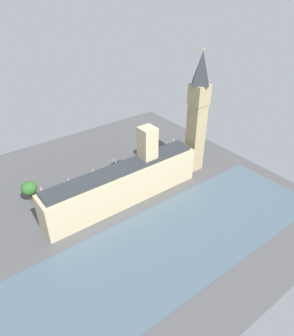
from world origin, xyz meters
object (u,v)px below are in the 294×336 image
object	(u,v)px
pedestrian_opposite_hall	(151,174)
plane_tree_far_end	(29,188)
car_silver_by_river_gate	(124,176)
double_decker_bus_trailing	(111,181)
car_black_kerbside	(153,163)
street_lamp_leading	(113,163)
plane_tree_near_tower	(145,146)
clock_tower	(198,112)
car_white_midblock	(142,173)
car_blue_corner	(54,203)
parliament_building	(125,182)
double_decker_bus_under_trees	(83,191)

from	to	relation	value
pedestrian_opposite_hall	plane_tree_far_end	bearing A→B (deg)	168.07
car_silver_by_river_gate	double_decker_bus_trailing	distance (m)	9.23
double_decker_bus_trailing	car_black_kerbside	bearing A→B (deg)	-86.84
car_silver_by_river_gate	street_lamp_leading	size ratio (longest dim) A/B	0.84
plane_tree_near_tower	car_black_kerbside	bearing A→B (deg)	170.24
clock_tower	street_lamp_leading	xyz separation A→B (m)	(22.14, 32.49, -25.41)
car_black_kerbside	pedestrian_opposite_hall	world-z (taller)	car_black_kerbside
clock_tower	pedestrian_opposite_hall	xyz separation A→B (m)	(7.30, 20.90, -28.73)
car_silver_by_river_gate	pedestrian_opposite_hall	world-z (taller)	car_silver_by_river_gate
car_white_midblock	car_blue_corner	world-z (taller)	same
clock_tower	car_white_midblock	xyz separation A→B (m)	(9.92, 24.22, -28.56)
parliament_building	car_silver_by_river_gate	bearing A→B (deg)	-30.42
street_lamp_leading	car_blue_corner	bearing A→B (deg)	103.29
double_decker_bus_under_trees	car_blue_corner	bearing A→B (deg)	-104.24
car_blue_corner	car_white_midblock	bearing A→B (deg)	83.22
car_blue_corner	clock_tower	bearing A→B (deg)	76.85
car_black_kerbside	double_decker_bus_under_trees	distance (m)	40.29
clock_tower	double_decker_bus_under_trees	xyz separation A→B (m)	(11.95, 54.46, -26.81)
car_black_kerbside	car_blue_corner	bearing A→B (deg)	-94.89
parliament_building	car_blue_corner	xyz separation A→B (m)	(15.10, 26.33, -7.96)
double_decker_bus_under_trees	pedestrian_opposite_hall	distance (m)	33.93
car_black_kerbside	plane_tree_far_end	world-z (taller)	plane_tree_far_end
double_decker_bus_under_trees	plane_tree_far_end	size ratio (longest dim) A/B	1.10
plane_tree_near_tower	street_lamp_leading	xyz separation A→B (m)	(-1.22, 19.93, -2.31)
double_decker_bus_under_trees	plane_tree_near_tower	bearing A→B (deg)	100.06
clock_tower	plane_tree_near_tower	bearing A→B (deg)	28.27
car_black_kerbside	double_decker_bus_trailing	world-z (taller)	double_decker_bus_trailing
pedestrian_opposite_hall	street_lamp_leading	size ratio (longest dim) A/B	0.28
parliament_building	plane_tree_far_end	distance (m)	40.21
double_decker_bus_trailing	double_decker_bus_under_trees	xyz separation A→B (m)	(0.97, 13.41, 0.00)
double_decker_bus_trailing	pedestrian_opposite_hall	bearing A→B (deg)	-102.81
car_white_midblock	plane_tree_far_end	xyz separation A→B (m)	(11.98, 49.46, 5.92)
parliament_building	plane_tree_near_tower	distance (m)	37.45
car_white_midblock	car_black_kerbside	bearing A→B (deg)	-69.55
double_decker_bus_under_trees	street_lamp_leading	world-z (taller)	street_lamp_leading
parliament_building	car_white_midblock	bearing A→B (deg)	-56.28
double_decker_bus_under_trees	street_lamp_leading	xyz separation A→B (m)	(10.20, -21.97, 1.40)
double_decker_bus_trailing	plane_tree_near_tower	distance (m)	31.28
double_decker_bus_under_trees	plane_tree_near_tower	xyz separation A→B (m)	(11.41, -41.89, 3.71)
street_lamp_leading	clock_tower	bearing A→B (deg)	-124.28
car_silver_by_river_gate	plane_tree_near_tower	size ratio (longest dim) A/B	0.53
double_decker_bus_trailing	street_lamp_leading	world-z (taller)	street_lamp_leading
parliament_building	car_white_midblock	world-z (taller)	parliament_building
car_blue_corner	pedestrian_opposite_hall	world-z (taller)	car_blue_corner
car_blue_corner	pedestrian_opposite_hall	xyz separation A→B (m)	(-6.66, -46.21, -0.17)
clock_tower	pedestrian_opposite_hall	world-z (taller)	clock_tower
car_black_kerbside	double_decker_bus_trailing	bearing A→B (deg)	-88.89
car_blue_corner	street_lamp_leading	size ratio (longest dim) A/B	0.83
double_decker_bus_trailing	double_decker_bus_under_trees	size ratio (longest dim) A/B	0.99
clock_tower	car_silver_by_river_gate	size ratio (longest dim) A/B	11.95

